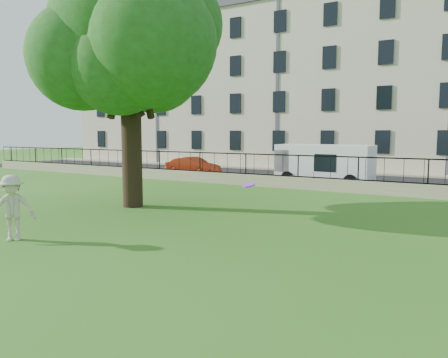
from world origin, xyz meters
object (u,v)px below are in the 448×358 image
Objects in this scene: tree at (128,36)px; white_van at (324,164)px; red_sedan at (193,167)px; frisbee at (249,185)px; man at (12,208)px.

tree is 1.89× the size of white_van.
white_van is (8.63, 0.40, 0.46)m from red_sedan.
red_sedan is at bearing 128.73° from frisbee.
tree reaches higher than frisbee.
white_van reaches higher than red_sedan.
red_sedan is (-4.57, 10.61, -5.82)m from tree.
white_van is at bearing 102.67° from frisbee.
man is (1.13, -5.70, -5.57)m from tree.
red_sedan is at bearing 113.29° from tree.
red_sedan is at bearing 63.19° from man.
frisbee is 0.05× the size of white_van.
red_sedan is at bearing -176.18° from white_van.
white_van reaches higher than man.
frisbee is at bearing -30.77° from tree.
tree reaches higher than man.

